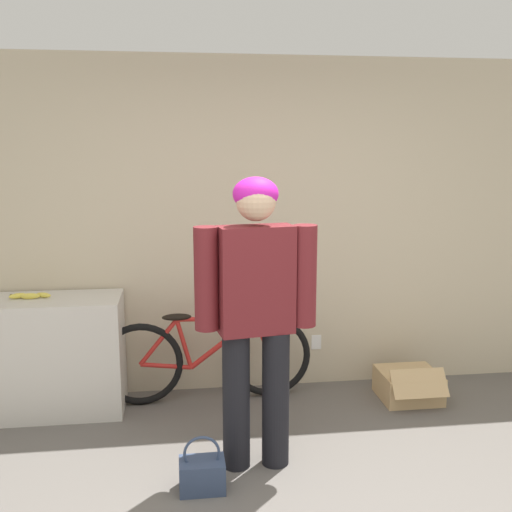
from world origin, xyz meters
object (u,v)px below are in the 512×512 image
(bicycle, at_px, (206,358))
(banana, at_px, (30,296))
(person, at_px, (256,305))
(cardboard_box, at_px, (408,385))
(handbag, at_px, (202,474))

(bicycle, xyz_separation_m, banana, (-1.25, -0.03, 0.54))
(person, bearing_deg, banana, 139.01)
(bicycle, relative_size, cardboard_box, 3.36)
(person, relative_size, banana, 5.79)
(banana, height_order, cardboard_box, banana)
(banana, height_order, handbag, banana)
(bicycle, xyz_separation_m, handbag, (-0.09, -1.22, -0.24))
(bicycle, xyz_separation_m, cardboard_box, (1.55, -0.18, -0.23))
(bicycle, bearing_deg, banana, 179.11)
(handbag, bearing_deg, cardboard_box, 32.49)
(person, height_order, handbag, person)
(person, height_order, cardboard_box, person)
(banana, bearing_deg, bicycle, 1.19)
(handbag, bearing_deg, banana, 134.25)
(person, distance_m, handbag, 1.00)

